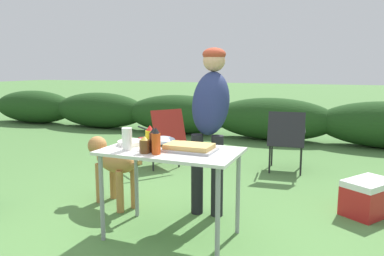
{
  "coord_description": "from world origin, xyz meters",
  "views": [
    {
      "loc": [
        1.27,
        -2.66,
        1.4
      ],
      "look_at": [
        0.09,
        0.22,
        0.89
      ],
      "focal_mm": 35.0,
      "sensor_mm": 36.0,
      "label": 1
    }
  ],
  "objects_px": {
    "mustard_bottle": "(150,138)",
    "bbq_sauce_bottle": "(154,140)",
    "dog": "(113,161)",
    "standing_person_in_olive_jacket": "(211,111)",
    "folding_table": "(171,159)",
    "camp_chair_near_hedge": "(163,135)",
    "cooler_box": "(368,197)",
    "mixing_bowl": "(161,140)",
    "paper_cup_stack": "(127,139)",
    "food_tray": "(189,148)",
    "beer_bottle": "(145,145)",
    "hot_sauce_bottle": "(156,142)",
    "camp_chair_green_behind_table": "(286,138)",
    "plate_stack": "(130,143)"
  },
  "relations": [
    {
      "from": "mixing_bowl",
      "to": "mustard_bottle",
      "type": "distance_m",
      "value": 0.2
    },
    {
      "from": "folding_table",
      "to": "standing_person_in_olive_jacket",
      "type": "bearing_deg",
      "value": 81.63
    },
    {
      "from": "folding_table",
      "to": "food_tray",
      "type": "relative_size",
      "value": 2.63
    },
    {
      "from": "paper_cup_stack",
      "to": "cooler_box",
      "type": "height_order",
      "value": "paper_cup_stack"
    },
    {
      "from": "plate_stack",
      "to": "hot_sauce_bottle",
      "type": "height_order",
      "value": "hot_sauce_bottle"
    },
    {
      "from": "plate_stack",
      "to": "camp_chair_near_hedge",
      "type": "xyz_separation_m",
      "value": [
        -0.63,
        1.88,
        -0.29
      ]
    },
    {
      "from": "food_tray",
      "to": "beer_bottle",
      "type": "xyz_separation_m",
      "value": [
        -0.29,
        -0.2,
        0.04
      ]
    },
    {
      "from": "paper_cup_stack",
      "to": "camp_chair_near_hedge",
      "type": "relative_size",
      "value": 0.22
    },
    {
      "from": "mustard_bottle",
      "to": "hot_sauce_bottle",
      "type": "xyz_separation_m",
      "value": [
        0.14,
        -0.16,
        0.01
      ]
    },
    {
      "from": "folding_table",
      "to": "beer_bottle",
      "type": "relative_size",
      "value": 8.32
    },
    {
      "from": "hot_sauce_bottle",
      "to": "beer_bottle",
      "type": "bearing_deg",
      "value": -179.57
    },
    {
      "from": "bbq_sauce_bottle",
      "to": "camp_chair_green_behind_table",
      "type": "relative_size",
      "value": 0.23
    },
    {
      "from": "beer_bottle",
      "to": "camp_chair_green_behind_table",
      "type": "height_order",
      "value": "beer_bottle"
    },
    {
      "from": "hot_sauce_bottle",
      "to": "dog",
      "type": "distance_m",
      "value": 1.13
    },
    {
      "from": "beer_bottle",
      "to": "paper_cup_stack",
      "type": "bearing_deg",
      "value": 167.26
    },
    {
      "from": "cooler_box",
      "to": "camp_chair_near_hedge",
      "type": "bearing_deg",
      "value": 107.13
    },
    {
      "from": "beer_bottle",
      "to": "cooler_box",
      "type": "height_order",
      "value": "beer_bottle"
    },
    {
      "from": "mixing_bowl",
      "to": "camp_chair_near_hedge",
      "type": "bearing_deg",
      "value": 116.31
    },
    {
      "from": "camp_chair_green_behind_table",
      "to": "hot_sauce_bottle",
      "type": "bearing_deg",
      "value": -110.16
    },
    {
      "from": "dog",
      "to": "folding_table",
      "type": "bearing_deg",
      "value": -94.28
    },
    {
      "from": "food_tray",
      "to": "beer_bottle",
      "type": "bearing_deg",
      "value": -145.66
    },
    {
      "from": "folding_table",
      "to": "standing_person_in_olive_jacket",
      "type": "xyz_separation_m",
      "value": [
        0.1,
        0.67,
        0.33
      ]
    },
    {
      "from": "cooler_box",
      "to": "paper_cup_stack",
      "type": "bearing_deg",
      "value": 158.58
    },
    {
      "from": "standing_person_in_olive_jacket",
      "to": "dog",
      "type": "xyz_separation_m",
      "value": [
        -0.98,
        -0.21,
        -0.54
      ]
    },
    {
      "from": "bbq_sauce_bottle",
      "to": "camp_chair_near_hedge",
      "type": "relative_size",
      "value": 0.23
    },
    {
      "from": "mixing_bowl",
      "to": "dog",
      "type": "distance_m",
      "value": 0.83
    },
    {
      "from": "camp_chair_green_behind_table",
      "to": "camp_chair_near_hedge",
      "type": "bearing_deg",
      "value": -172.45
    },
    {
      "from": "paper_cup_stack",
      "to": "beer_bottle",
      "type": "distance_m",
      "value": 0.19
    },
    {
      "from": "mustard_bottle",
      "to": "mixing_bowl",
      "type": "bearing_deg",
      "value": 88.85
    },
    {
      "from": "folding_table",
      "to": "food_tray",
      "type": "xyz_separation_m",
      "value": [
        0.15,
        0.01,
        0.1
      ]
    },
    {
      "from": "food_tray",
      "to": "bbq_sauce_bottle",
      "type": "height_order",
      "value": "bbq_sauce_bottle"
    },
    {
      "from": "hot_sauce_bottle",
      "to": "standing_person_in_olive_jacket",
      "type": "bearing_deg",
      "value": 81.04
    },
    {
      "from": "beer_bottle",
      "to": "hot_sauce_bottle",
      "type": "bearing_deg",
      "value": 0.43
    },
    {
      "from": "mixing_bowl",
      "to": "plate_stack",
      "type": "bearing_deg",
      "value": -149.42
    },
    {
      "from": "mixing_bowl",
      "to": "camp_chair_near_hedge",
      "type": "height_order",
      "value": "camp_chair_near_hedge"
    },
    {
      "from": "bbq_sauce_bottle",
      "to": "camp_chair_near_hedge",
      "type": "bearing_deg",
      "value": 114.89
    },
    {
      "from": "plate_stack",
      "to": "bbq_sauce_bottle",
      "type": "xyz_separation_m",
      "value": [
        0.31,
        -0.16,
        0.07
      ]
    },
    {
      "from": "paper_cup_stack",
      "to": "dog",
      "type": "bearing_deg",
      "value": 132.86
    },
    {
      "from": "dog",
      "to": "hot_sauce_bottle",
      "type": "bearing_deg",
      "value": -103.99
    },
    {
      "from": "dog",
      "to": "standing_person_in_olive_jacket",
      "type": "bearing_deg",
      "value": -54.58
    },
    {
      "from": "standing_person_in_olive_jacket",
      "to": "camp_chair_near_hedge",
      "type": "distance_m",
      "value": 1.76
    },
    {
      "from": "folding_table",
      "to": "camp_chair_near_hedge",
      "type": "bearing_deg",
      "value": 118.38
    },
    {
      "from": "beer_bottle",
      "to": "standing_person_in_olive_jacket",
      "type": "bearing_deg",
      "value": 74.63
    },
    {
      "from": "mustard_bottle",
      "to": "bbq_sauce_bottle",
      "type": "distance_m",
      "value": 0.13
    },
    {
      "from": "standing_person_in_olive_jacket",
      "to": "camp_chair_green_behind_table",
      "type": "xyz_separation_m",
      "value": [
        0.49,
        1.64,
        -0.52
      ]
    },
    {
      "from": "beer_bottle",
      "to": "bbq_sauce_bottle",
      "type": "distance_m",
      "value": 0.08
    },
    {
      "from": "standing_person_in_olive_jacket",
      "to": "cooler_box",
      "type": "distance_m",
      "value": 1.72
    },
    {
      "from": "folding_table",
      "to": "dog",
      "type": "xyz_separation_m",
      "value": [
        -0.88,
        0.46,
        -0.21
      ]
    },
    {
      "from": "dog",
      "to": "camp_chair_near_hedge",
      "type": "xyz_separation_m",
      "value": [
        -0.15,
        1.45,
        0.01
      ]
    },
    {
      "from": "paper_cup_stack",
      "to": "mustard_bottle",
      "type": "relative_size",
      "value": 0.93
    }
  ]
}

